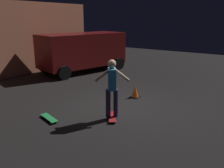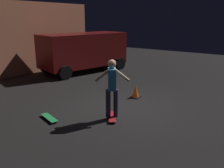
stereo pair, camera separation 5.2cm
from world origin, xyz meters
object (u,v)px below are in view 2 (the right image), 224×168
object	(u,v)px
parked_van	(84,50)
skater	(112,84)
traffic_cone	(135,92)
skateboard_spare	(49,118)
skateboard_ridden	(112,117)

from	to	relation	value
parked_van	skater	distance (m)	6.63
parked_van	traffic_cone	size ratio (longest dim) A/B	10.70
parked_van	skateboard_spare	distance (m)	6.61
skateboard_ridden	skater	distance (m)	0.98
parked_van	skateboard_spare	size ratio (longest dim) A/B	6.12
skateboard_spare	skater	size ratio (longest dim) A/B	0.48
traffic_cone	skateboard_spare	bearing A→B (deg)	161.58
skateboard_ridden	skater	bearing A→B (deg)	7.13
skateboard_ridden	traffic_cone	xyz separation A→B (m)	(2.06, 0.40, 0.16)
skateboard_ridden	skater	size ratio (longest dim) A/B	0.45
traffic_cone	skater	bearing A→B (deg)	-169.15
skateboard_ridden	traffic_cone	distance (m)	2.11
parked_van	skater	bearing A→B (deg)	-131.62
skater	traffic_cone	xyz separation A→B (m)	(2.06, 0.40, -0.83)
traffic_cone	parked_van	bearing A→B (deg)	62.84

